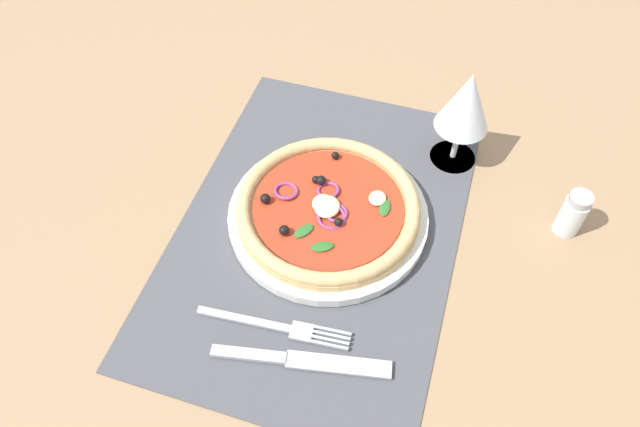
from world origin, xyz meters
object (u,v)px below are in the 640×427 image
object	(u,v)px
fork	(282,327)
pizza	(328,207)
plate	(328,216)
pepper_shaker	(573,214)
wine_glass	(466,104)
knife	(303,361)

from	to	relation	value
fork	pizza	bearing A→B (deg)	83.85
plate	pizza	bearing A→B (deg)	-81.07
fork	plate	bearing A→B (deg)	83.80
plate	pepper_shaker	bearing A→B (deg)	105.00
plate	wine_glass	size ratio (longest dim) A/B	1.72
plate	pepper_shaker	xyz separation A→B (cm)	(-7.91, 29.52, 2.14)
knife	pepper_shaker	xyz separation A→B (cm)	(-27.41, 26.50, 2.60)
wine_glass	pepper_shaker	size ratio (longest dim) A/B	2.22
plate	knife	world-z (taller)	plate
pizza	pepper_shaker	size ratio (longest dim) A/B	3.49
fork	wine_glass	world-z (taller)	wine_glass
fork	pepper_shaker	distance (cm)	38.76
fork	pepper_shaker	world-z (taller)	pepper_shaker
plate	pepper_shaker	size ratio (longest dim) A/B	3.83
plate	pepper_shaker	distance (cm)	30.63
pizza	wine_glass	xyz separation A→B (cm)	(-15.94, 13.59, 7.20)
plate	fork	world-z (taller)	plate
fork	wine_glass	bearing A→B (deg)	62.11
plate	knife	distance (cm)	19.74
plate	wine_glass	xyz separation A→B (cm)	(-15.93, 13.58, 8.99)
fork	wine_glass	xyz separation A→B (cm)	(-32.36, 14.12, 9.49)
wine_glass	fork	bearing A→B (deg)	-23.57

